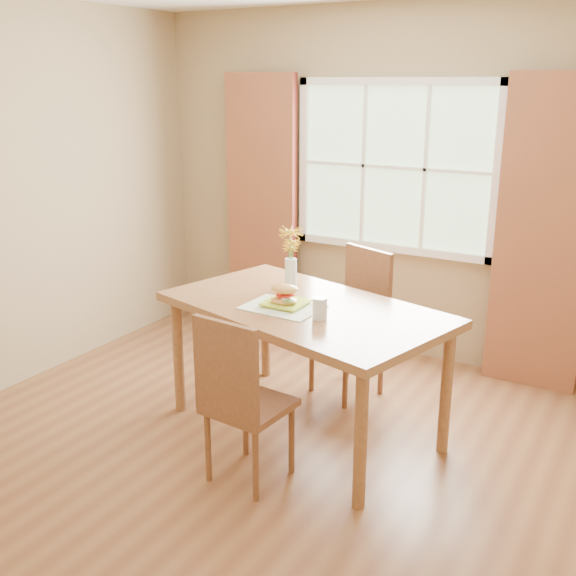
% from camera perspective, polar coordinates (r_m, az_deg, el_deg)
% --- Properties ---
extents(room, '(4.24, 3.84, 2.74)m').
position_cam_1_polar(room, '(3.66, -1.94, 4.74)').
color(room, brown).
rests_on(room, ground).
extents(window, '(1.62, 0.06, 1.32)m').
position_cam_1_polar(window, '(5.30, 9.00, 10.06)').
color(window, '#A0C797').
rests_on(window, room).
extents(curtain_left, '(0.65, 0.08, 2.20)m').
position_cam_1_polar(curtain_left, '(5.79, -2.24, 6.85)').
color(curtain_left, maroon).
rests_on(curtain_left, room).
extents(curtain_right, '(0.65, 0.08, 2.20)m').
position_cam_1_polar(curtain_right, '(4.98, 20.81, 4.02)').
color(curtain_right, maroon).
rests_on(curtain_right, room).
extents(dining_table, '(1.91, 1.37, 0.84)m').
position_cam_1_polar(dining_table, '(4.10, 1.41, -2.61)').
color(dining_table, '#915D37').
rests_on(dining_table, room).
extents(chair_near, '(0.44, 0.44, 0.98)m').
position_cam_1_polar(chair_near, '(3.63, -4.14, -9.01)').
color(chair_near, brown).
rests_on(chair_near, room).
extents(chair_far, '(0.55, 0.55, 1.03)m').
position_cam_1_polar(chair_far, '(4.74, 5.84, -2.29)').
color(chair_far, brown).
rests_on(chair_far, room).
extents(placemat, '(0.46, 0.34, 0.01)m').
position_cam_1_polar(placemat, '(4.02, -0.49, -1.65)').
color(placemat, beige).
rests_on(placemat, dining_table).
extents(plate, '(0.25, 0.25, 0.01)m').
position_cam_1_polar(plate, '(4.06, -0.19, -1.35)').
color(plate, '#AECA32').
rests_on(plate, placemat).
extents(croissant_sandwich, '(0.19, 0.15, 0.13)m').
position_cam_1_polar(croissant_sandwich, '(4.01, -0.31, -0.57)').
color(croissant_sandwich, '#FAC155').
rests_on(croissant_sandwich, plate).
extents(water_glass, '(0.08, 0.08, 0.13)m').
position_cam_1_polar(water_glass, '(3.83, 2.71, -1.78)').
color(water_glass, silver).
rests_on(water_glass, dining_table).
extents(flower_vase, '(0.16, 0.16, 0.40)m').
position_cam_1_polar(flower_vase, '(4.35, 0.25, 3.09)').
color(flower_vase, silver).
rests_on(flower_vase, dining_table).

